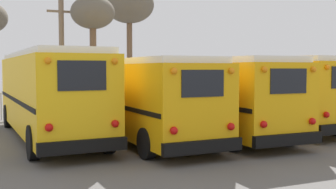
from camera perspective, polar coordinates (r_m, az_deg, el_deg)
name	(u,v)px	position (r m, az deg, el deg)	size (l,w,h in m)	color
ground_plane	(170,134)	(17.16, 0.26, -5.40)	(160.00, 160.00, 0.00)	#5B5956
school_bus_0	(48,92)	(16.66, -15.91, 0.38)	(3.02, 10.49, 3.28)	yellow
school_bus_1	(134,95)	(16.32, -4.57, -0.08)	(2.95, 10.70, 3.01)	#E5A00C
school_bus_2	(210,93)	(17.15, 5.77, 0.15)	(2.66, 9.72, 3.05)	#E5A00C
school_bus_3	(259,89)	(19.67, 12.25, 0.67)	(2.99, 9.87, 3.13)	#E5A00C
utility_pole	(62,52)	(28.28, -14.20, 5.56)	(1.80, 0.34, 7.21)	#75604C
bare_tree_0	(93,15)	(27.73, -10.16, 10.49)	(2.81, 2.81, 7.30)	brown
bare_tree_1	(129,6)	(32.46, -5.27, 11.83)	(3.73, 3.73, 8.88)	brown
fence_line	(117,98)	(24.31, -6.97, -0.46)	(17.36, 0.06, 1.42)	#939399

